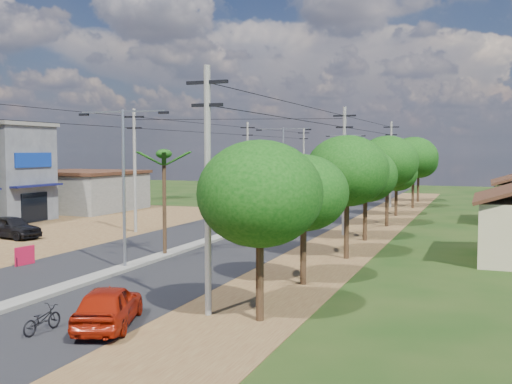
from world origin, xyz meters
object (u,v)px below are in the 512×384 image
Objects in this scene: car_silver_mid at (263,232)px; car_white_far at (241,205)px; car_parked_dark at (12,227)px; moto_rider_east at (42,321)px; roadside_sign at (25,256)px; car_red_near at (109,307)px.

car_silver_mid is 0.81× the size of car_white_far.
car_white_far is 1.21× the size of car_parked_dark.
car_white_far is 3.32× the size of moto_rider_east.
car_white_far reaches higher than roadside_sign.
moto_rider_east is (8.34, -37.27, -0.36)m from car_white_far.
car_silver_mid reaches higher than roadside_sign.
car_parked_dark is (-18.16, 14.88, 0.05)m from car_red_near.
car_white_far is at bearing 96.76° from roadside_sign.
car_silver_mid is at bearing -66.98° from car_parked_dark.
car_white_far is (-8.38, 16.66, 0.06)m from car_silver_mid.
roadside_sign is (-8.84, 8.98, 0.07)m from moto_rider_east.
car_white_far reaches higher than car_silver_mid.
car_red_near is 2.15m from moto_rider_east.
car_parked_dark reaches higher than car_red_near.
car_parked_dark is at bearing -59.90° from car_red_near.
car_red_near reaches higher than roadside_sign.
roadside_sign is (7.66, -7.23, -0.26)m from car_parked_dark.
car_red_near is 12.99m from roadside_sign.
car_red_near is 3.47× the size of roadside_sign.
car_parked_dark is at bearing 8.09° from car_silver_mid.
car_white_far is at bearing -95.02° from car_red_near.
moto_rider_east is at bearing -37.68° from roadside_sign.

